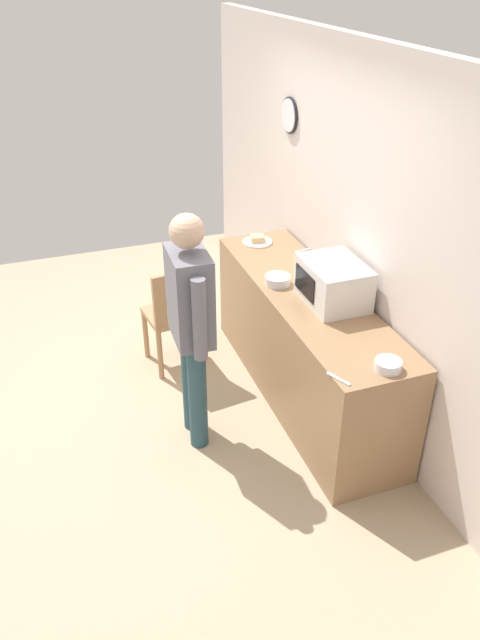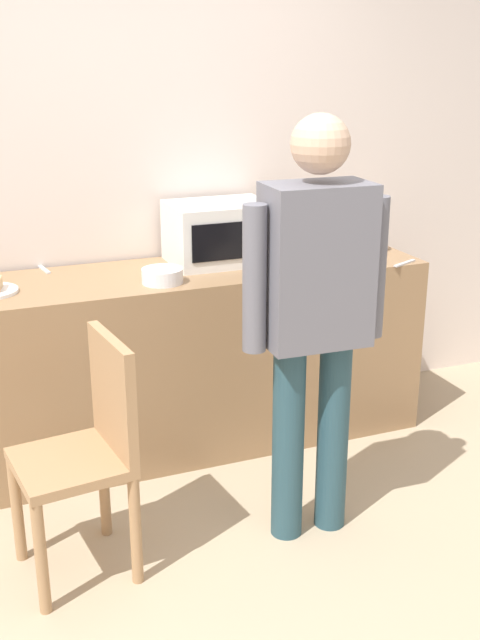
# 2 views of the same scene
# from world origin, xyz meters

# --- Properties ---
(ground_plane) EXTENTS (6.00, 6.00, 0.00)m
(ground_plane) POSITION_xyz_m (0.00, 0.00, 0.00)
(ground_plane) COLOR tan
(back_wall) EXTENTS (5.40, 0.13, 2.60)m
(back_wall) POSITION_xyz_m (-0.00, 1.60, 1.30)
(back_wall) COLOR silver
(back_wall) RESTS_ON ground_plane
(kitchen_counter) EXTENTS (2.29, 0.62, 0.92)m
(kitchen_counter) POSITION_xyz_m (0.28, 1.22, 0.46)
(kitchen_counter) COLOR #93704C
(kitchen_counter) RESTS_ON ground_plane
(microwave) EXTENTS (0.50, 0.39, 0.30)m
(microwave) POSITION_xyz_m (0.46, 1.32, 1.07)
(microwave) COLOR silver
(microwave) RESTS_ON kitchen_counter
(salad_bowl) EXTENTS (0.19, 0.19, 0.07)m
(salad_bowl) POSITION_xyz_m (0.08, 1.06, 0.95)
(salad_bowl) COLOR white
(salad_bowl) RESTS_ON kitchen_counter
(cereal_bowl) EXTENTS (0.16, 0.16, 0.06)m
(cereal_bowl) POSITION_xyz_m (1.31, 1.26, 0.95)
(cereal_bowl) COLOR white
(cereal_bowl) RESTS_ON kitchen_counter
(fork_utensil) EXTENTS (0.04, 0.17, 0.01)m
(fork_utensil) POSITION_xyz_m (-0.39, 1.49, 0.92)
(fork_utensil) COLOR silver
(fork_utensil) RESTS_ON kitchen_counter
(spoon_utensil) EXTENTS (0.16, 0.09, 0.01)m
(spoon_utensil) POSITION_xyz_m (1.30, 0.94, 0.92)
(spoon_utensil) COLOR silver
(spoon_utensil) RESTS_ON kitchen_counter
(person_standing) EXTENTS (0.59, 0.26, 1.72)m
(person_standing) POSITION_xyz_m (0.46, 0.28, 1.00)
(person_standing) COLOR #274854
(person_standing) RESTS_ON ground_plane
(wooden_chair) EXTENTS (0.44, 0.44, 0.94)m
(wooden_chair) POSITION_xyz_m (-0.42, 0.37, 0.52)
(wooden_chair) COLOR #A87F56
(wooden_chair) RESTS_ON ground_plane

